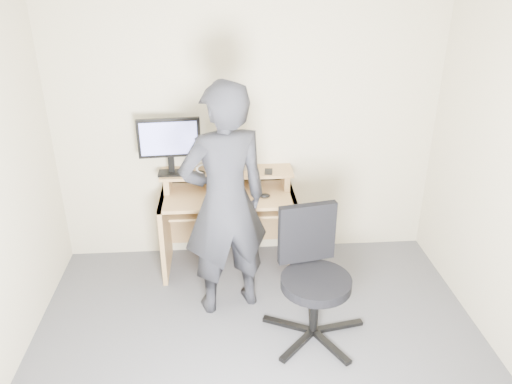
{
  "coord_description": "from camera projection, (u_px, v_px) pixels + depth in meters",
  "views": [
    {
      "loc": [
        -0.24,
        -2.59,
        2.67
      ],
      "look_at": [
        0.03,
        1.05,
        0.95
      ],
      "focal_mm": 35.0,
      "sensor_mm": 36.0,
      "label": 1
    }
  ],
  "objects": [
    {
      "name": "desk",
      "position": [
        228.0,
        210.0,
        4.62
      ],
      "size": [
        1.2,
        0.6,
        0.91
      ],
      "color": "tan",
      "rests_on": "ground"
    },
    {
      "name": "charger",
      "position": [
        190.0,
        173.0,
        4.45
      ],
      "size": [
        0.05,
        0.05,
        0.03
      ],
      "primitive_type": "cube",
      "rotation": [
        0.0,
        0.0,
        -0.23
      ],
      "color": "black",
      "rests_on": "desk"
    },
    {
      "name": "back_wall",
      "position": [
        247.0,
        130.0,
        4.53
      ],
      "size": [
        3.5,
        0.02,
        2.5
      ],
      "primitive_type": "cube",
      "color": "beige",
      "rests_on": "ground"
    },
    {
      "name": "headphones",
      "position": [
        205.0,
        169.0,
        4.55
      ],
      "size": [
        0.19,
        0.19,
        0.06
      ],
      "primitive_type": "torus",
      "rotation": [
        0.26,
        0.0,
        0.29
      ],
      "color": "silver",
      "rests_on": "desk"
    },
    {
      "name": "travel_mug",
      "position": [
        247.0,
        160.0,
        4.53
      ],
      "size": [
        0.09,
        0.09,
        0.18
      ],
      "primitive_type": "cylinder",
      "rotation": [
        0.0,
        0.0,
        -0.07
      ],
      "color": "#B1B1B6",
      "rests_on": "desk"
    },
    {
      "name": "office_chair",
      "position": [
        313.0,
        271.0,
        3.73
      ],
      "size": [
        0.79,
        0.78,
        1.0
      ],
      "rotation": [
        0.0,
        0.0,
        0.18
      ],
      "color": "black",
      "rests_on": "ground"
    },
    {
      "name": "keyboard",
      "position": [
        230.0,
        207.0,
        4.42
      ],
      "size": [
        0.49,
        0.31,
        0.03
      ],
      "primitive_type": "cube",
      "rotation": [
        0.0,
        0.0,
        -0.3
      ],
      "color": "black",
      "rests_on": "desk"
    },
    {
      "name": "ground",
      "position": [
        263.0,
        378.0,
        3.49
      ],
      "size": [
        3.5,
        3.5,
        0.0
      ],
      "primitive_type": "plane",
      "color": "#55555A",
      "rests_on": "ground"
    },
    {
      "name": "person",
      "position": [
        225.0,
        203.0,
        3.84
      ],
      "size": [
        0.81,
        0.65,
        1.92
      ],
      "primitive_type": "imported",
      "rotation": [
        0.0,
        0.0,
        3.45
      ],
      "color": "black",
      "rests_on": "ground"
    },
    {
      "name": "monitor",
      "position": [
        169.0,
        141.0,
        4.34
      ],
      "size": [
        0.54,
        0.15,
        0.52
      ],
      "rotation": [
        0.0,
        0.0,
        0.08
      ],
      "color": "black",
      "rests_on": "desk"
    },
    {
      "name": "smartphone",
      "position": [
        269.0,
        172.0,
        4.51
      ],
      "size": [
        0.08,
        0.14,
        0.01
      ],
      "primitive_type": "cube",
      "rotation": [
        0.0,
        0.0,
        -0.13
      ],
      "color": "black",
      "rests_on": "desk"
    },
    {
      "name": "external_drive",
      "position": [
        216.0,
        160.0,
        4.51
      ],
      "size": [
        0.09,
        0.14,
        0.2
      ],
      "primitive_type": "cube",
      "rotation": [
        0.0,
        0.0,
        0.18
      ],
      "color": "black",
      "rests_on": "desk"
    },
    {
      "name": "mouse",
      "position": [
        265.0,
        196.0,
        4.39
      ],
      "size": [
        0.1,
        0.07,
        0.04
      ],
      "primitive_type": "ellipsoid",
      "rotation": [
        0.0,
        0.0,
        -0.09
      ],
      "color": "black",
      "rests_on": "desk"
    }
  ]
}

